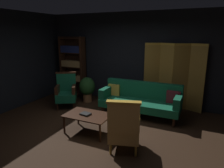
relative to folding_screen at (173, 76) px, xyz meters
The scene contains 11 objects.
ground_plane 2.78m from the folding_screen, 118.32° to the right, with size 10.00×10.00×0.00m, color black.
back_wall 1.31m from the folding_screen, behind, with size 7.20×0.10×2.80m, color black.
side_wall_left 4.57m from the folding_screen, 158.28° to the right, with size 0.10×3.60×2.80m, color black.
folding_screen is the anchor object (origin of this frame).
bookshelf 3.38m from the folding_screen, behind, with size 0.90×0.32×2.05m.
velvet_couch 1.20m from the folding_screen, 129.26° to the right, with size 2.12×0.78×0.88m.
coffee_table 2.79m from the folding_screen, 121.76° to the right, with size 1.00×0.64×0.42m.
armchair_gilt_accent 2.75m from the folding_screen, 99.19° to the right, with size 0.73×0.72×1.04m.
armchair_wing_left 3.15m from the folding_screen, 157.45° to the right, with size 0.79×0.79×1.04m.
potted_plant 2.67m from the folding_screen, 168.66° to the right, with size 0.51×0.51×0.81m.
book_black_cloth 2.82m from the folding_screen, 122.18° to the right, with size 0.21×0.17×0.04m, color black.
Camera 1 is at (2.07, -3.63, 2.18)m, focal length 32.81 mm.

